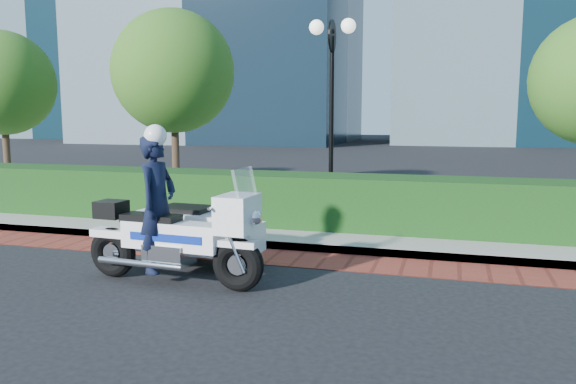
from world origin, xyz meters
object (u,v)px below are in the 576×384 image
(lamppost, at_px, (332,85))
(police_motorcycle, at_px, (180,225))
(tree_a, at_px, (2,83))
(tree_b, at_px, (173,72))

(lamppost, distance_m, police_motorcycle, 5.64)
(lamppost, height_order, police_motorcycle, lamppost)
(lamppost, xyz_separation_m, tree_a, (-10.00, 1.30, 0.26))
(lamppost, distance_m, tree_b, 4.71)
(tree_b, bearing_deg, tree_a, 180.00)
(lamppost, xyz_separation_m, police_motorcycle, (-1.14, -5.06, -2.21))
(tree_a, relative_size, tree_b, 0.94)
(tree_a, xyz_separation_m, tree_b, (5.50, 0.00, 0.21))
(lamppost, bearing_deg, tree_a, 172.59)
(lamppost, relative_size, tree_a, 0.92)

